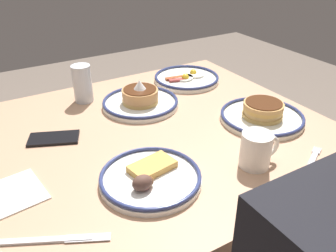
# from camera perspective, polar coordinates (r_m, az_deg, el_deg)

# --- Properties ---
(dining_table) EXTENTS (1.12, 0.92, 0.75)m
(dining_table) POSITION_cam_1_polar(r_m,az_deg,el_deg) (1.13, -3.41, -6.51)
(dining_table) COLOR tan
(dining_table) RESTS_ON ground_plane
(plate_near_main) EXTENTS (0.26, 0.26, 0.04)m
(plate_near_main) POSITION_cam_1_polar(r_m,az_deg,el_deg) (1.44, 3.03, 7.76)
(plate_near_main) COLOR white
(plate_near_main) RESTS_ON dining_table
(plate_center_pancakes) EXTENTS (0.26, 0.26, 0.10)m
(plate_center_pancakes) POSITION_cam_1_polar(r_m,az_deg,el_deg) (1.23, -4.51, 4.20)
(plate_center_pancakes) COLOR white
(plate_center_pancakes) RESTS_ON dining_table
(plate_far_companion) EXTENTS (0.27, 0.27, 0.06)m
(plate_far_companion) POSITION_cam_1_polar(r_m,az_deg,el_deg) (1.17, 15.02, 1.79)
(plate_far_companion) COLOR silver
(plate_far_companion) RESTS_ON dining_table
(plate_far_side) EXTENTS (0.25, 0.25, 0.05)m
(plate_far_side) POSITION_cam_1_polar(r_m,az_deg,el_deg) (0.86, -2.92, -8.30)
(plate_far_side) COLOR white
(plate_far_side) RESTS_ON dining_table
(coffee_mug) EXTENTS (0.11, 0.08, 0.09)m
(coffee_mug) POSITION_cam_1_polar(r_m,az_deg,el_deg) (0.93, 14.19, -3.70)
(coffee_mug) COLOR white
(coffee_mug) RESTS_ON dining_table
(drinking_glass) EXTENTS (0.07, 0.07, 0.13)m
(drinking_glass) POSITION_cam_1_polar(r_m,az_deg,el_deg) (1.28, -13.66, 6.42)
(drinking_glass) COLOR silver
(drinking_glass) RESTS_ON dining_table
(cell_phone) EXTENTS (0.16, 0.12, 0.01)m
(cell_phone) POSITION_cam_1_polar(r_m,az_deg,el_deg) (1.09, -18.04, -1.91)
(cell_phone) COLOR black
(cell_phone) RESTS_ON dining_table
(paper_napkin) EXTENTS (0.17, 0.16, 0.00)m
(paper_napkin) POSITION_cam_1_polar(r_m,az_deg,el_deg) (0.91, -24.43, -10.19)
(paper_napkin) COLOR white
(paper_napkin) RESTS_ON dining_table
(fork_near) EXTENTS (0.18, 0.10, 0.01)m
(fork_near) POSITION_cam_1_polar(r_m,az_deg,el_deg) (1.00, 22.12, -5.78)
(fork_near) COLOR silver
(fork_near) RESTS_ON dining_table
(butter_knife) EXTENTS (0.22, 0.12, 0.01)m
(butter_knife) POSITION_cam_1_polar(r_m,az_deg,el_deg) (0.77, -18.25, -17.12)
(butter_knife) COLOR silver
(butter_knife) RESTS_ON dining_table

